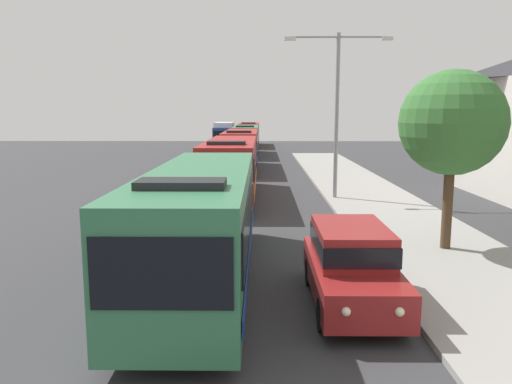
% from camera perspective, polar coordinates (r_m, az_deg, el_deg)
% --- Properties ---
extents(bus_lead, '(2.58, 10.94, 3.21)m').
position_cam_1_polar(bus_lead, '(13.53, -6.14, -3.17)').
color(bus_lead, '#33724C').
rests_on(bus_lead, ground_plane).
extents(bus_second_in_line, '(2.58, 11.14, 3.21)m').
position_cam_1_polar(bus_second_in_line, '(26.66, -2.81, 2.89)').
color(bus_second_in_line, maroon).
rests_on(bus_second_in_line, ground_plane).
extents(bus_middle, '(2.58, 11.58, 3.21)m').
position_cam_1_polar(bus_middle, '(39.84, -1.69, 4.93)').
color(bus_middle, maroon).
rests_on(bus_middle, ground_plane).
extents(bus_fourth_in_line, '(2.58, 11.81, 3.21)m').
position_cam_1_polar(bus_fourth_in_line, '(53.22, -1.12, 5.96)').
color(bus_fourth_in_line, '#33724C').
rests_on(bus_fourth_in_line, ground_plane).
extents(bus_rear, '(2.58, 12.11, 3.21)m').
position_cam_1_polar(bus_rear, '(67.45, -0.76, 6.61)').
color(bus_rear, maroon).
rests_on(bus_rear, ground_plane).
extents(white_suv, '(1.86, 4.77, 1.90)m').
position_cam_1_polar(white_suv, '(12.22, 10.64, -7.79)').
color(white_suv, maroon).
rests_on(white_suv, ground_plane).
extents(box_truck_oncoming, '(2.35, 7.51, 3.15)m').
position_cam_1_polar(box_truck_oncoming, '(66.72, -3.63, 6.58)').
color(box_truck_oncoming, navy).
rests_on(box_truck_oncoming, ground_plane).
extents(streetlamp_mid, '(5.36, 0.28, 8.24)m').
position_cam_1_polar(streetlamp_mid, '(26.21, 9.11, 10.28)').
color(streetlamp_mid, gray).
rests_on(streetlamp_mid, sidewalk).
extents(roadside_tree, '(3.31, 3.31, 5.70)m').
position_cam_1_polar(roadside_tree, '(17.17, 21.24, 7.22)').
color(roadside_tree, '#4C3823').
rests_on(roadside_tree, sidewalk).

